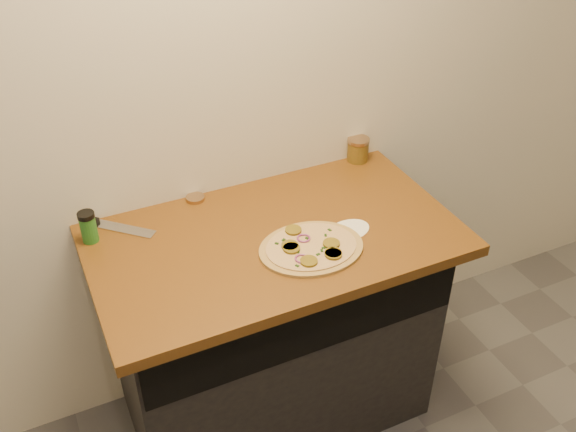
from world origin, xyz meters
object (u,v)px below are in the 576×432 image
pizza (311,248)px  spice_shaker (88,227)px  salsa_jar (358,149)px  chefs_knife (101,223)px

pizza → spice_shaker: size_ratio=3.29×
spice_shaker → pizza: bearing=-29.0°
pizza → spice_shaker: bearing=151.0°
pizza → salsa_jar: bearing=45.8°
pizza → salsa_jar: (0.42, 0.43, 0.04)m
chefs_knife → spice_shaker: bearing=-122.4°
pizza → chefs_knife: 0.71m
spice_shaker → chefs_knife: bearing=57.6°
salsa_jar → chefs_knife: bearing=-179.4°
chefs_knife → pizza: bearing=-36.0°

